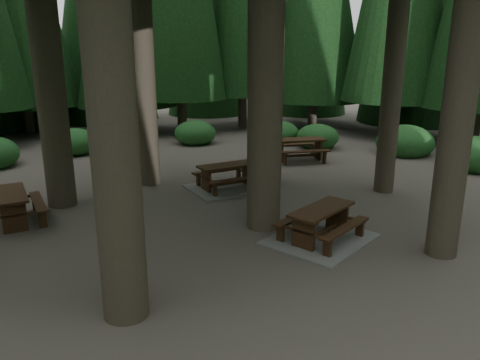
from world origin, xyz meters
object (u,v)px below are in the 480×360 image
object	(u,v)px
picnic_table_c	(227,180)
picnic_table_d	(299,146)
picnic_table_a	(321,229)
picnic_table_b	(11,203)

from	to	relation	value
picnic_table_c	picnic_table_d	xyz separation A→B (m)	(3.83, 3.00, 0.31)
picnic_table_a	picnic_table_b	distance (m)	7.89
picnic_table_b	picnic_table_d	world-z (taller)	picnic_table_d
picnic_table_a	picnic_table_b	world-z (taller)	picnic_table_b
picnic_table_a	picnic_table_d	distance (m)	8.21
picnic_table_b	picnic_table_d	bearing A→B (deg)	-78.53
picnic_table_b	picnic_table_d	distance (m)	10.86
picnic_table_b	picnic_table_c	bearing A→B (deg)	-89.85
picnic_table_b	picnic_table_c	xyz separation A→B (m)	(6.13, 1.32, -0.26)
picnic_table_b	picnic_table_d	xyz separation A→B (m)	(9.96, 4.32, 0.04)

